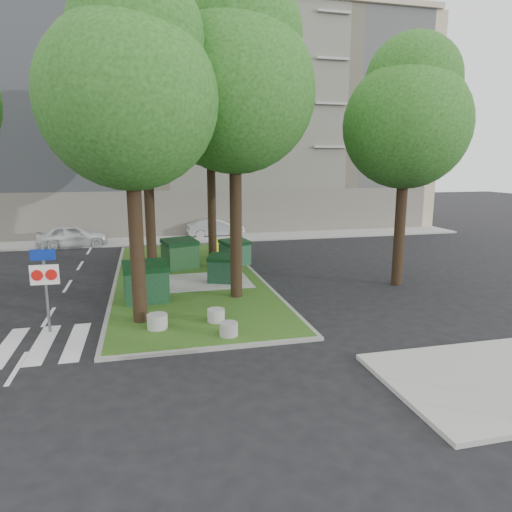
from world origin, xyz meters
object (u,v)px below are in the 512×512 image
object	(u,v)px
car_silver	(215,228)
dumpster_d	(235,252)
tree_median_near_right	(237,76)
tree_median_mid	(148,117)
dumpster_c	(224,269)
litter_bin	(215,245)
bollard_mid	(229,329)
dumpster_a	(146,282)
dumpster_b	(180,254)
bollard_right	(216,315)
car_white	(73,236)
tree_median_far	(211,96)
tree_street_right	(408,113)
traffic_sign_pole	(45,276)
bollard_left	(157,321)
tree_median_near_left	(131,82)

from	to	relation	value
car_silver	dumpster_d	bearing A→B (deg)	174.42
tree_median_near_right	tree_median_mid	size ratio (longest dim) A/B	1.15
dumpster_c	litter_bin	distance (m)	6.64
bollard_mid	dumpster_c	bearing A→B (deg)	81.41
dumpster_d	litter_bin	xyz separation A→B (m)	(-0.47, 3.42, -0.23)
dumpster_a	dumpster_b	world-z (taller)	dumpster_a
bollard_right	car_white	bearing A→B (deg)	112.25
tree_median_far	bollard_mid	xyz separation A→B (m)	(-1.29, -11.44, -8.01)
car_silver	bollard_right	bearing A→B (deg)	168.75
tree_median_mid	dumpster_a	xyz separation A→B (m)	(-0.37, -4.41, -6.15)
tree_street_right	dumpster_d	xyz separation A→B (m)	(-6.09, 4.82, -6.25)
bollard_right	traffic_sign_pole	size ratio (longest dim) A/B	0.20
dumpster_c	dumpster_d	world-z (taller)	dumpster_d
bollard_right	litter_bin	distance (m)	11.51
litter_bin	car_silver	xyz separation A→B (m)	(0.97, 6.20, 0.15)
tree_median_near_right	dumpster_d	bearing A→B (deg)	80.27
bollard_mid	tree_street_right	bearing A→B (deg)	28.74
bollard_left	car_white	world-z (taller)	car_white
tree_street_right	litter_bin	xyz separation A→B (m)	(-6.56, 8.24, -6.48)
bollard_right	bollard_mid	bearing A→B (deg)	-82.48
tree_median_near_left	dumpster_c	world-z (taller)	tree_median_near_left
dumpster_d	dumpster_a	bearing A→B (deg)	-153.62
dumpster_c	bollard_right	size ratio (longest dim) A/B	2.78
dumpster_c	dumpster_a	bearing A→B (deg)	-124.45
dumpster_a	tree_median_far	bearing A→B (deg)	58.90
bollard_mid	dumpster_b	bearing A→B (deg)	94.33
tree_median_mid	tree_median_far	xyz separation A→B (m)	(3.20, 3.00, 1.34)
dumpster_c	dumpster_d	size ratio (longest dim) A/B	0.93
tree_median_mid	dumpster_c	distance (m)	7.29
tree_median_near_right	bollard_left	distance (m)	8.72
tree_street_right	car_white	world-z (taller)	tree_street_right
bollard_left	tree_median_near_left	bearing A→B (deg)	115.97
tree_median_far	dumpster_c	world-z (taller)	tree_median_far
tree_median_mid	dumpster_d	distance (m)	7.41
tree_median_near_left	dumpster_b	bearing A→B (deg)	76.33
dumpster_a	litter_bin	world-z (taller)	dumpster_a
tree_median_far	tree_street_right	size ratio (longest dim) A/B	1.18
bollard_left	bollard_mid	world-z (taller)	bollard_left
tree_median_mid	car_silver	xyz separation A→B (m)	(4.41, 10.44, -6.33)
dumpster_d	car_silver	size ratio (longest dim) A/B	0.42
dumpster_d	bollard_right	world-z (taller)	dumpster_d
dumpster_b	tree_median_far	bearing A→B (deg)	29.65
tree_median_far	bollard_mid	size ratio (longest dim) A/B	22.05
tree_median_near_right	tree_median_far	distance (m)	7.51
dumpster_a	car_silver	distance (m)	15.60
dumpster_c	car_white	distance (m)	13.18
tree_median_mid	tree_median_near_left	bearing A→B (deg)	-94.40
bollard_right	litter_bin	xyz separation A→B (m)	(1.70, 11.38, 0.18)
tree_median_far	dumpster_b	size ratio (longest dim) A/B	6.44
dumpster_d	bollard_right	bearing A→B (deg)	-129.52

